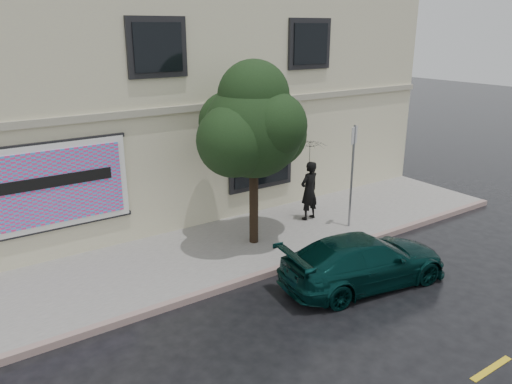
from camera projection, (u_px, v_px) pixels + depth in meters
ground at (272, 317)px, 10.27m from camera, size 90.00×90.00×0.00m
sidewalk at (197, 257)px, 12.79m from camera, size 20.00×3.50×0.15m
curb at (233, 284)px, 11.42m from camera, size 20.00×0.18×0.16m
building at (110, 98)px, 16.21m from camera, size 20.00×8.12×7.00m
billboard at (40, 189)px, 11.76m from camera, size 4.30×0.16×2.20m
car at (364, 260)px, 11.44m from camera, size 4.28×2.38×1.18m
pedestrian at (309, 191)px, 14.87m from camera, size 0.70×0.50×1.79m
umbrella at (311, 149)px, 14.47m from camera, size 1.27×1.27×0.75m
street_tree at (254, 130)px, 12.56m from camera, size 2.50×2.50×4.34m
sign_pole at (352, 168)px, 14.04m from camera, size 0.35×0.16×2.98m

